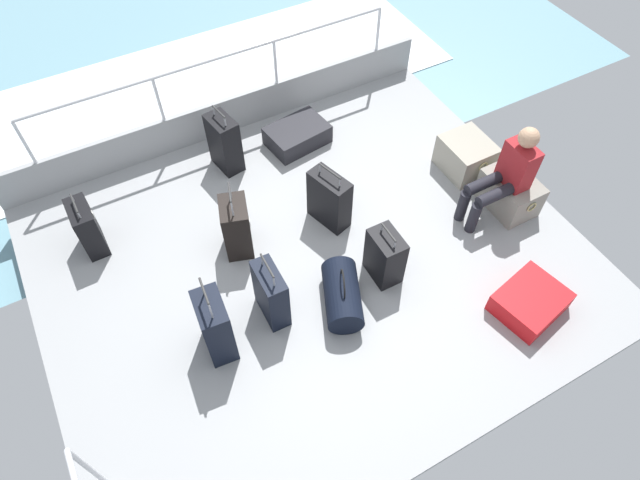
{
  "coord_description": "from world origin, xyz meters",
  "views": [
    {
      "loc": [
        2.81,
        -1.44,
        4.49
      ],
      "look_at": [
        -0.01,
        0.09,
        0.25
      ],
      "focal_mm": 30.79,
      "sensor_mm": 36.0,
      "label": 1
    }
  ],
  "objects_px": {
    "suitcase_3": "(236,227)",
    "suitcase_8": "(215,326)",
    "cargo_crate_1": "(510,192)",
    "suitcase_5": "(87,228)",
    "suitcase_1": "(329,199)",
    "cargo_crate_0": "(466,156)",
    "suitcase_2": "(385,256)",
    "suitcase_4": "(271,294)",
    "duffel_bag": "(343,295)",
    "suitcase_0": "(530,302)",
    "suitcase_7": "(297,135)",
    "passenger_seated": "(506,174)",
    "suitcase_6": "(225,143)"
  },
  "relations": [
    {
      "from": "cargo_crate_1",
      "to": "suitcase_5",
      "type": "relative_size",
      "value": 0.96
    },
    {
      "from": "suitcase_7",
      "to": "duffel_bag",
      "type": "height_order",
      "value": "duffel_bag"
    },
    {
      "from": "suitcase_1",
      "to": "duffel_bag",
      "type": "relative_size",
      "value": 1.0
    },
    {
      "from": "suitcase_2",
      "to": "suitcase_3",
      "type": "distance_m",
      "value": 1.46
    },
    {
      "from": "suitcase_5",
      "to": "duffel_bag",
      "type": "bearing_deg",
      "value": 45.81
    },
    {
      "from": "suitcase_6",
      "to": "suitcase_8",
      "type": "height_order",
      "value": "suitcase_8"
    },
    {
      "from": "suitcase_4",
      "to": "suitcase_7",
      "type": "distance_m",
      "value": 2.3
    },
    {
      "from": "passenger_seated",
      "to": "suitcase_0",
      "type": "height_order",
      "value": "passenger_seated"
    },
    {
      "from": "suitcase_5",
      "to": "duffel_bag",
      "type": "xyz_separation_m",
      "value": [
        1.8,
        1.85,
        -0.11
      ]
    },
    {
      "from": "suitcase_2",
      "to": "suitcase_4",
      "type": "height_order",
      "value": "suitcase_4"
    },
    {
      "from": "suitcase_5",
      "to": "suitcase_6",
      "type": "distance_m",
      "value": 1.68
    },
    {
      "from": "duffel_bag",
      "to": "passenger_seated",
      "type": "bearing_deg",
      "value": 96.64
    },
    {
      "from": "passenger_seated",
      "to": "suitcase_3",
      "type": "bearing_deg",
      "value": -108.46
    },
    {
      "from": "suitcase_2",
      "to": "suitcase_0",
      "type": "bearing_deg",
      "value": 44.96
    },
    {
      "from": "suitcase_4",
      "to": "duffel_bag",
      "type": "xyz_separation_m",
      "value": [
        0.24,
        0.6,
        -0.14
      ]
    },
    {
      "from": "suitcase_8",
      "to": "suitcase_3",
      "type": "bearing_deg",
      "value": 147.54
    },
    {
      "from": "duffel_bag",
      "to": "suitcase_0",
      "type": "bearing_deg",
      "value": 60.03
    },
    {
      "from": "suitcase_0",
      "to": "suitcase_6",
      "type": "height_order",
      "value": "suitcase_6"
    },
    {
      "from": "passenger_seated",
      "to": "cargo_crate_1",
      "type": "bearing_deg",
      "value": 90.0
    },
    {
      "from": "suitcase_6",
      "to": "suitcase_2",
      "type": "bearing_deg",
      "value": 19.53
    },
    {
      "from": "suitcase_2",
      "to": "suitcase_8",
      "type": "xyz_separation_m",
      "value": [
        -0.04,
        -1.69,
        0.07
      ]
    },
    {
      "from": "passenger_seated",
      "to": "suitcase_0",
      "type": "bearing_deg",
      "value": -23.73
    },
    {
      "from": "suitcase_7",
      "to": "suitcase_6",
      "type": "bearing_deg",
      "value": -93.21
    },
    {
      "from": "suitcase_6",
      "to": "cargo_crate_0",
      "type": "bearing_deg",
      "value": 60.32
    },
    {
      "from": "suitcase_0",
      "to": "duffel_bag",
      "type": "xyz_separation_m",
      "value": [
        -0.87,
        -1.5,
        0.06
      ]
    },
    {
      "from": "suitcase_2",
      "to": "suitcase_5",
      "type": "relative_size",
      "value": 1.0
    },
    {
      "from": "suitcase_4",
      "to": "suitcase_6",
      "type": "relative_size",
      "value": 0.98
    },
    {
      "from": "passenger_seated",
      "to": "suitcase_0",
      "type": "xyz_separation_m",
      "value": [
        1.1,
        -0.48,
        -0.46
      ]
    },
    {
      "from": "cargo_crate_0",
      "to": "suitcase_2",
      "type": "relative_size",
      "value": 0.88
    },
    {
      "from": "suitcase_0",
      "to": "suitcase_6",
      "type": "distance_m",
      "value": 3.54
    },
    {
      "from": "passenger_seated",
      "to": "suitcase_3",
      "type": "xyz_separation_m",
      "value": [
        -0.85,
        -2.56,
        -0.25
      ]
    },
    {
      "from": "suitcase_1",
      "to": "duffel_bag",
      "type": "xyz_separation_m",
      "value": [
        0.97,
        -0.4,
        -0.14
      ]
    },
    {
      "from": "suitcase_1",
      "to": "suitcase_8",
      "type": "bearing_deg",
      "value": -62.5
    },
    {
      "from": "cargo_crate_1",
      "to": "suitcase_2",
      "type": "bearing_deg",
      "value": -85.98
    },
    {
      "from": "suitcase_7",
      "to": "suitcase_8",
      "type": "relative_size",
      "value": 0.8
    },
    {
      "from": "suitcase_8",
      "to": "duffel_bag",
      "type": "xyz_separation_m",
      "value": [
        0.15,
        1.17,
        -0.18
      ]
    },
    {
      "from": "suitcase_3",
      "to": "suitcase_8",
      "type": "relative_size",
      "value": 0.89
    },
    {
      "from": "suitcase_5",
      "to": "suitcase_7",
      "type": "relative_size",
      "value": 0.89
    },
    {
      "from": "suitcase_0",
      "to": "suitcase_4",
      "type": "bearing_deg",
      "value": -117.68
    },
    {
      "from": "suitcase_3",
      "to": "suitcase_6",
      "type": "bearing_deg",
      "value": 162.83
    },
    {
      "from": "cargo_crate_1",
      "to": "suitcase_0",
      "type": "distance_m",
      "value": 1.29
    },
    {
      "from": "suitcase_6",
      "to": "suitcase_7",
      "type": "bearing_deg",
      "value": 86.79
    },
    {
      "from": "suitcase_3",
      "to": "suitcase_8",
      "type": "xyz_separation_m",
      "value": [
        0.93,
        -0.59,
        0.04
      ]
    },
    {
      "from": "suitcase_0",
      "to": "suitcase_7",
      "type": "bearing_deg",
      "value": -164.19
    },
    {
      "from": "suitcase_2",
      "to": "duffel_bag",
      "type": "xyz_separation_m",
      "value": [
        0.12,
        -0.52,
        -0.11
      ]
    },
    {
      "from": "passenger_seated",
      "to": "suitcase_0",
      "type": "relative_size",
      "value": 1.52
    },
    {
      "from": "suitcase_7",
      "to": "suitcase_0",
      "type": "bearing_deg",
      "value": 15.81
    },
    {
      "from": "suitcase_1",
      "to": "cargo_crate_0",
      "type": "bearing_deg",
      "value": 87.5
    },
    {
      "from": "suitcase_3",
      "to": "suitcase_7",
      "type": "xyz_separation_m",
      "value": [
        -1.08,
        1.22,
        -0.2
      ]
    },
    {
      "from": "cargo_crate_1",
      "to": "suitcase_7",
      "type": "bearing_deg",
      "value": -141.81
    }
  ]
}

